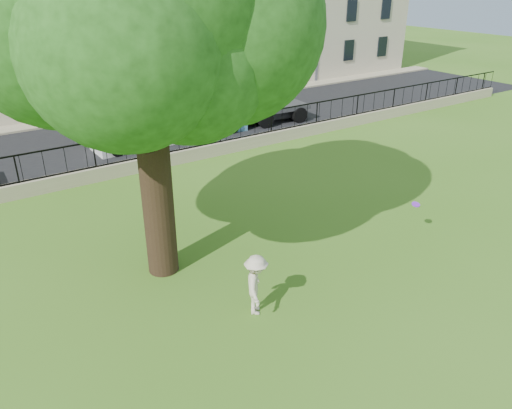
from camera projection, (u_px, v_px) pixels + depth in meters
ground at (350, 296)px, 13.58m from camera, size 120.00×120.00×0.00m
retaining_wall at (163, 160)px, 22.44m from camera, size 50.00×0.40×0.60m
iron_railing at (162, 142)px, 22.08m from camera, size 50.00×0.05×1.13m
street at (126, 140)px, 26.09m from camera, size 60.00×9.00×0.01m
sidewalk at (94, 117)px, 29.96m from camera, size 60.00×1.40×0.12m
man at (256, 285)px, 12.60m from camera, size 1.11×1.23×1.66m
frisbee at (416, 204)px, 16.05m from camera, size 0.36×0.35×0.12m
white_van at (140, 126)px, 24.88m from camera, size 4.79×1.97×2.00m
blue_truck at (254, 103)px, 28.27m from camera, size 6.08×2.61×2.48m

